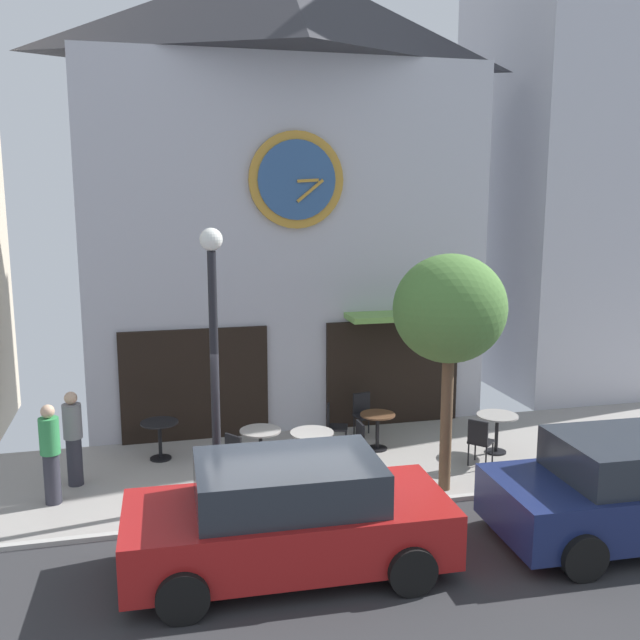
# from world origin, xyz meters

# --- Properties ---
(ground_plane) EXTENTS (27.51, 10.55, 0.13)m
(ground_plane) POSITION_xyz_m (0.00, -1.16, -0.02)
(ground_plane) COLOR gray
(clock_building) EXTENTS (8.50, 3.95, 9.83)m
(clock_building) POSITION_xyz_m (0.95, 5.40, 5.09)
(clock_building) COLOR #B2B2BC
(clock_building) RESTS_ON ground_plane
(neighbor_building_right) EXTENTS (5.20, 4.92, 13.19)m
(neighbor_building_right) POSITION_xyz_m (9.17, 6.56, 6.59)
(neighbor_building_right) COLOR #B2B2BC
(neighbor_building_right) RESTS_ON ground_plane
(street_lamp) EXTENTS (0.36, 0.36, 4.47)m
(street_lamp) POSITION_xyz_m (-1.06, 0.91, 2.27)
(street_lamp) COLOR black
(street_lamp) RESTS_ON ground_plane
(street_tree) EXTENTS (1.89, 1.70, 4.03)m
(street_tree) POSITION_xyz_m (2.76, 0.50, 3.10)
(street_tree) COLOR brown
(street_tree) RESTS_ON ground_plane
(cafe_table_center_right) EXTENTS (0.71, 0.71, 0.74)m
(cafe_table_center_right) POSITION_xyz_m (-1.93, 3.07, 0.52)
(cafe_table_center_right) COLOR black
(cafe_table_center_right) RESTS_ON ground_plane
(cafe_table_center_left) EXTENTS (0.76, 0.76, 0.72)m
(cafe_table_center_left) POSITION_xyz_m (-0.14, 2.22, 0.53)
(cafe_table_center_left) COLOR black
(cafe_table_center_left) RESTS_ON ground_plane
(cafe_table_near_curb) EXTENTS (0.79, 0.79, 0.76)m
(cafe_table_near_curb) POSITION_xyz_m (0.73, 1.77, 0.56)
(cafe_table_near_curb) COLOR black
(cafe_table_near_curb) RESTS_ON ground_plane
(cafe_table_rightmost) EXTENTS (0.69, 0.69, 0.73)m
(cafe_table_rightmost) POSITION_xyz_m (2.24, 2.59, 0.51)
(cafe_table_rightmost) COLOR black
(cafe_table_rightmost) RESTS_ON ground_plane
(cafe_table_center) EXTENTS (0.79, 0.79, 0.76)m
(cafe_table_center) POSITION_xyz_m (4.44, 1.87, 0.57)
(cafe_table_center) COLOR black
(cafe_table_center) RESTS_ON ground_plane
(cafe_chair_under_awning) EXTENTS (0.50, 0.50, 0.90)m
(cafe_chair_under_awning) POSITION_xyz_m (0.50, 1.00, 0.53)
(cafe_chair_under_awning) COLOR black
(cafe_chair_under_awning) RESTS_ON ground_plane
(cafe_chair_outer) EXTENTS (0.50, 0.50, 0.90)m
(cafe_chair_outer) POSITION_xyz_m (1.39, 2.80, 0.53)
(cafe_chair_outer) COLOR black
(cafe_chair_outer) RESTS_ON ground_plane
(cafe_chair_curbside) EXTENTS (0.46, 0.46, 0.90)m
(cafe_chair_curbside) POSITION_xyz_m (2.21, 3.41, 0.53)
(cafe_chair_curbside) COLOR black
(cafe_chair_curbside) RESTS_ON ground_plane
(cafe_chair_facing_street) EXTENTS (0.42, 0.42, 0.90)m
(cafe_chair_facing_street) POSITION_xyz_m (1.50, 1.66, 0.53)
(cafe_chair_facing_street) COLOR black
(cafe_chair_facing_street) RESTS_ON ground_plane
(cafe_chair_left_end) EXTENTS (0.57, 0.57, 0.90)m
(cafe_chair_left_end) POSITION_xyz_m (3.79, 1.31, 0.53)
(cafe_chair_left_end) COLOR black
(cafe_chair_left_end) RESTS_ON ground_plane
(cafe_chair_mid_row) EXTENTS (0.56, 0.56, 0.90)m
(cafe_chair_mid_row) POSITION_xyz_m (-0.64, 1.60, 0.53)
(cafe_chair_mid_row) COLOR black
(cafe_chair_mid_row) RESTS_ON ground_plane
(pedestrian_green) EXTENTS (0.36, 0.36, 1.67)m
(pedestrian_green) POSITION_xyz_m (-3.68, 1.50, 0.86)
(pedestrian_green) COLOR #2D2D38
(pedestrian_green) RESTS_ON ground_plane
(pedestrian_grey) EXTENTS (0.35, 0.35, 1.67)m
(pedestrian_grey) POSITION_xyz_m (-3.39, 2.20, 0.86)
(pedestrian_grey) COLOR #2D2D38
(pedestrian_grey) RESTS_ON ground_plane
(parked_car_red) EXTENTS (4.35, 2.12, 1.55)m
(parked_car_red) POSITION_xyz_m (-0.35, -1.46, 0.76)
(parked_car_red) COLOR maroon
(parked_car_red) RESTS_ON ground_plane
(parked_car_navy) EXTENTS (4.36, 2.13, 1.55)m
(parked_car_navy) POSITION_xyz_m (4.79, -1.77, 0.76)
(parked_car_navy) COLOR navy
(parked_car_navy) RESTS_ON ground_plane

